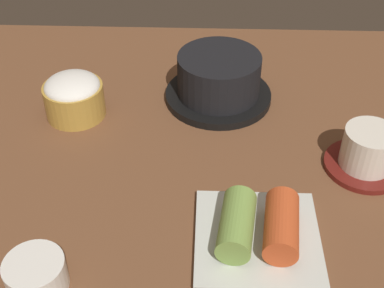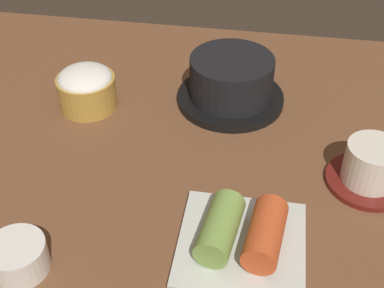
{
  "view_description": "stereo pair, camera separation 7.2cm",
  "coord_description": "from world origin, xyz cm",
  "px_view_note": "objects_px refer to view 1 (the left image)",
  "views": [
    {
      "loc": [
        3.98,
        -57.28,
        50.85
      ],
      "look_at": [
        2.0,
        -2.0,
        5.0
      ],
      "focal_mm": 48.93,
      "sensor_mm": 36.0,
      "label": 1
    },
    {
      "loc": [
        11.12,
        -56.56,
        50.85
      ],
      "look_at": [
        2.0,
        -2.0,
        5.0
      ],
      "focal_mm": 48.93,
      "sensor_mm": 36.0,
      "label": 2
    }
  ],
  "objects_px": {
    "tea_cup_with_saucer": "(368,152)",
    "kimchi_plate": "(258,231)",
    "rice_bowl": "(74,96)",
    "side_bowl_near": "(36,274)",
    "stone_pot": "(219,79)"
  },
  "relations": [
    {
      "from": "rice_bowl",
      "to": "kimchi_plate",
      "type": "distance_m",
      "value": 0.37
    },
    {
      "from": "tea_cup_with_saucer",
      "to": "kimchi_plate",
      "type": "height_order",
      "value": "tea_cup_with_saucer"
    },
    {
      "from": "tea_cup_with_saucer",
      "to": "kimchi_plate",
      "type": "relative_size",
      "value": 0.74
    },
    {
      "from": "rice_bowl",
      "to": "kimchi_plate",
      "type": "bearing_deg",
      "value": -42.76
    },
    {
      "from": "stone_pot",
      "to": "kimchi_plate",
      "type": "distance_m",
      "value": 0.3
    },
    {
      "from": "rice_bowl",
      "to": "kimchi_plate",
      "type": "relative_size",
      "value": 0.62
    },
    {
      "from": "rice_bowl",
      "to": "tea_cup_with_saucer",
      "type": "distance_m",
      "value": 0.44
    },
    {
      "from": "stone_pot",
      "to": "tea_cup_with_saucer",
      "type": "height_order",
      "value": "stone_pot"
    },
    {
      "from": "rice_bowl",
      "to": "side_bowl_near",
      "type": "distance_m",
      "value": 0.32
    },
    {
      "from": "tea_cup_with_saucer",
      "to": "kimchi_plate",
      "type": "bearing_deg",
      "value": -138.49
    },
    {
      "from": "side_bowl_near",
      "to": "rice_bowl",
      "type": "bearing_deg",
      "value": 94.3
    },
    {
      "from": "rice_bowl",
      "to": "side_bowl_near",
      "type": "bearing_deg",
      "value": -85.7
    },
    {
      "from": "side_bowl_near",
      "to": "kimchi_plate",
      "type": "bearing_deg",
      "value": 16.03
    },
    {
      "from": "stone_pot",
      "to": "side_bowl_near",
      "type": "relative_size",
      "value": 2.58
    },
    {
      "from": "kimchi_plate",
      "to": "side_bowl_near",
      "type": "height_order",
      "value": "kimchi_plate"
    }
  ]
}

